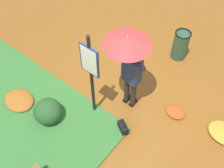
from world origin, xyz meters
name	(u,v)px	position (x,y,z in m)	size (l,w,h in m)	color
ground_plane	(126,100)	(0.00, 0.00, 0.00)	(18.00, 18.00, 0.00)	brown
person_with_umbrella	(129,56)	(-0.02, 0.02, 1.55)	(0.96, 0.96, 2.04)	#2D2823
info_sign_post	(91,69)	(0.42, 0.69, 1.44)	(0.44, 0.07, 2.30)	black
handbag	(123,128)	(-0.43, 0.70, 0.13)	(0.33, 0.27, 0.37)	black
trash_bin	(180,45)	(-0.22, -2.05, 0.42)	(0.42, 0.42, 0.83)	#2D5138
shrub_cluster	(48,110)	(1.11, 1.46, 0.26)	(0.69, 0.63, 0.57)	#285628
leaf_pile_near_person	(224,133)	(-2.22, -0.59, 0.08)	(0.72, 0.57, 0.16)	gold
leaf_pile_by_bench	(175,112)	(-1.10, -0.42, 0.05)	(0.47, 0.37, 0.10)	#B74C1E
leaf_pile_far_path	(19,100)	(1.95, 1.62, 0.08)	(0.77, 0.61, 0.17)	#A86023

